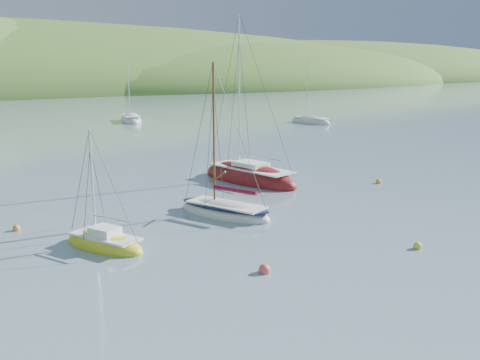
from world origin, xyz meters
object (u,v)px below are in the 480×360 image
daysailer_white (225,211)px  sailboat_yellow (104,244)px  distant_sloop_d (311,122)px  distant_sloop_b (131,120)px  sloop_red (249,178)px

daysailer_white → sailboat_yellow: (-7.57, -1.51, -0.05)m
sailboat_yellow → distant_sloop_d: 55.04m
sailboat_yellow → distant_sloop_b: size_ratio=0.53×
sailboat_yellow → distant_sloop_b: distant_sloop_b is taller
daysailer_white → sloop_red: bearing=24.4°
distant_sloop_b → distant_sloop_d: bearing=-23.0°
sloop_red → sailboat_yellow: (-13.69, -8.02, -0.07)m
sailboat_yellow → distant_sloop_b: (21.87, 50.89, 0.03)m
distant_sloop_d → sloop_red: bearing=-145.4°
daysailer_white → distant_sloop_d: distant_sloop_d is taller
sailboat_yellow → distant_sloop_b: 55.39m
sailboat_yellow → distant_sloop_d: size_ratio=0.62×
daysailer_white → sloop_red: sloop_red is taller
daysailer_white → distant_sloop_d: bearing=21.2°
sloop_red → distant_sloop_b: (8.18, 42.87, -0.04)m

